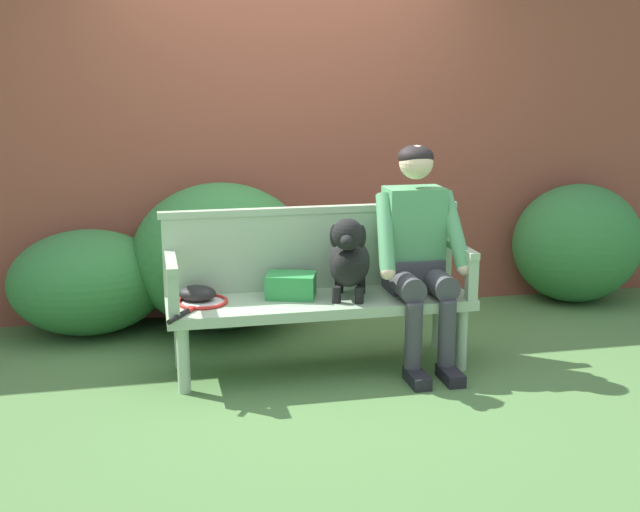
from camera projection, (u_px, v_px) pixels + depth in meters
The scene contains 14 objects.
ground_plane at pixel (320, 368), 4.83m from camera, with size 40.00×40.00×0.00m, color #4C753D.
brick_garden_fence at pixel (280, 156), 5.87m from camera, with size 8.00×0.30×2.23m, color brown.
hedge_bush_far_right at pixel (221, 256), 5.52m from camera, with size 1.20×1.14×0.99m, color #337538.
hedge_bush_mid_left at pixel (88, 282), 5.40m from camera, with size 1.04×0.83×0.70m, color #337538.
hedge_bush_mid_right at pixel (577, 243), 6.11m from camera, with size 0.99×0.80×0.90m, color #337538.
garden_bench at pixel (320, 307), 4.74m from camera, with size 1.77×0.51×0.44m.
bench_backrest at pixel (312, 247), 4.88m from camera, with size 1.81×0.06×0.50m.
bench_armrest_left_end at pixel (172, 276), 4.42m from camera, with size 0.06×0.51×0.28m.
bench_armrest_right_end at pixel (464, 260), 4.77m from camera, with size 0.06×0.51×0.28m.
person_seated at pixel (417, 248), 4.77m from camera, with size 0.56×0.66×1.31m.
dog_on_bench at pixel (349, 258), 4.63m from camera, with size 0.33×0.49×0.50m.
tennis_racket at pixel (201, 303), 4.59m from camera, with size 0.41×0.57×0.03m.
baseball_glove at pixel (197, 293), 4.65m from camera, with size 0.22×0.17×0.09m, color black.
sports_bag at pixel (291, 285), 4.73m from camera, with size 0.28×0.20×0.14m, color #2D8E42.
Camera 1 is at (-0.96, -4.44, 1.76)m, focal length 45.63 mm.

